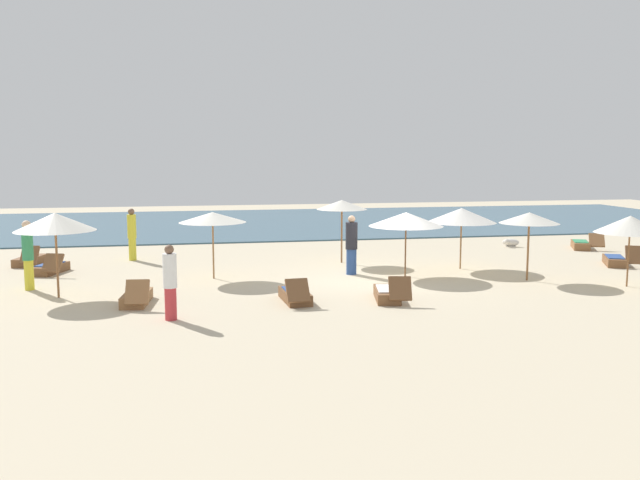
{
  "coord_description": "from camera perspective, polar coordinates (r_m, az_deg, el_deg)",
  "views": [
    {
      "loc": [
        -5.54,
        -19.72,
        3.84
      ],
      "look_at": [
        -1.51,
        1.06,
        1.1
      ],
      "focal_mm": 38.19,
      "sensor_mm": 36.0,
      "label": 1
    }
  ],
  "objects": [
    {
      "name": "lounger_2",
      "position": [
        29.15,
        21.09,
        -0.35
      ],
      "size": [
        1.26,
        1.79,
        0.67
      ],
      "color": "brown",
      "rests_on": "ground_plane"
    },
    {
      "name": "lounger_6",
      "position": [
        17.96,
        -15.11,
        -4.68
      ],
      "size": [
        0.76,
        1.71,
        0.73
      ],
      "color": "olive",
      "rests_on": "ground_plane"
    },
    {
      "name": "person_3",
      "position": [
        21.42,
        2.65,
        -0.41
      ],
      "size": [
        0.46,
        0.46,
        1.87
      ],
      "color": "#2D4C8C",
      "rests_on": "ground_plane"
    },
    {
      "name": "umbrella_6",
      "position": [
        21.28,
        24.55,
        1.19
      ],
      "size": [
        1.97,
        1.97,
        2.05
      ],
      "color": "brown",
      "rests_on": "ground_plane"
    },
    {
      "name": "person_1",
      "position": [
        25.1,
        -15.48,
        0.51
      ],
      "size": [
        0.37,
        0.37,
        1.86
      ],
      "color": "yellow",
      "rests_on": "ground_plane"
    },
    {
      "name": "umbrella_1",
      "position": [
        20.83,
        -8.99,
        1.88
      ],
      "size": [
        2.03,
        2.03,
        2.04
      ],
      "color": "olive",
      "rests_on": "ground_plane"
    },
    {
      "name": "lounger_0",
      "position": [
        17.87,
        5.74,
        -4.49
      ],
      "size": [
        0.89,
        1.74,
        0.72
      ],
      "color": "brown",
      "rests_on": "ground_plane"
    },
    {
      "name": "dog",
      "position": [
        28.83,
        15.65,
        -0.19
      ],
      "size": [
        0.72,
        0.6,
        0.34
      ],
      "color": "silver",
      "rests_on": "ground_plane"
    },
    {
      "name": "umbrella_4",
      "position": [
        21.24,
        17.13,
        1.77
      ],
      "size": [
        1.77,
        1.77,
        2.06
      ],
      "color": "brown",
      "rests_on": "ground_plane"
    },
    {
      "name": "lounger_5",
      "position": [
        23.3,
        -21.66,
        -2.2
      ],
      "size": [
        1.07,
        1.77,
        0.71
      ],
      "color": "brown",
      "rests_on": "ground_plane"
    },
    {
      "name": "ground_plane",
      "position": [
        20.85,
        4.63,
        -3.27
      ],
      "size": [
        60.0,
        60.0,
        0.0
      ],
      "primitive_type": "plane",
      "color": "beige"
    },
    {
      "name": "umbrella_3",
      "position": [
        21.14,
        7.22,
        1.73
      ],
      "size": [
        2.3,
        2.3,
        2.0
      ],
      "color": "brown",
      "rests_on": "ground_plane"
    },
    {
      "name": "lounger_3",
      "position": [
        17.61,
        -2.08,
        -4.64
      ],
      "size": [
        0.69,
        1.71,
        0.7
      ],
      "color": "brown",
      "rests_on": "ground_plane"
    },
    {
      "name": "person_2",
      "position": [
        15.97,
        -12.45,
        -3.45
      ],
      "size": [
        0.44,
        0.44,
        1.75
      ],
      "color": "#BF3338",
      "rests_on": "ground_plane"
    },
    {
      "name": "person_0",
      "position": [
        20.64,
        -23.28,
        -1.09
      ],
      "size": [
        0.39,
        0.39,
        1.96
      ],
      "color": "yellow",
      "rests_on": "ground_plane"
    },
    {
      "name": "umbrella_5",
      "position": [
        23.59,
        1.84,
        2.96
      ],
      "size": [
        1.75,
        1.75,
        2.2
      ],
      "color": "brown",
      "rests_on": "ground_plane"
    },
    {
      "name": "umbrella_2",
      "position": [
        19.14,
        -21.32,
        1.42
      ],
      "size": [
        2.09,
        2.09,
        2.26
      ],
      "color": "brown",
      "rests_on": "ground_plane"
    },
    {
      "name": "lounger_1",
      "position": [
        25.34,
        23.58,
        -1.56
      ],
      "size": [
        1.25,
        1.74,
        0.73
      ],
      "color": "brown",
      "rests_on": "ground_plane"
    },
    {
      "name": "lounger_4",
      "position": [
        25.31,
        -23.13,
        -1.56
      ],
      "size": [
        0.94,
        1.73,
        0.74
      ],
      "color": "brown",
      "rests_on": "ground_plane"
    },
    {
      "name": "umbrella_0",
      "position": [
        22.82,
        11.78,
        2.04
      ],
      "size": [
        2.26,
        2.26,
        2.02
      ],
      "color": "olive",
      "rests_on": "ground_plane"
    },
    {
      "name": "ocean_water",
      "position": [
        37.34,
        -2.4,
        1.51
      ],
      "size": [
        48.0,
        16.0,
        0.06
      ],
      "primitive_type": "cube",
      "color": "#3D6075",
      "rests_on": "ground_plane"
    }
  ]
}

